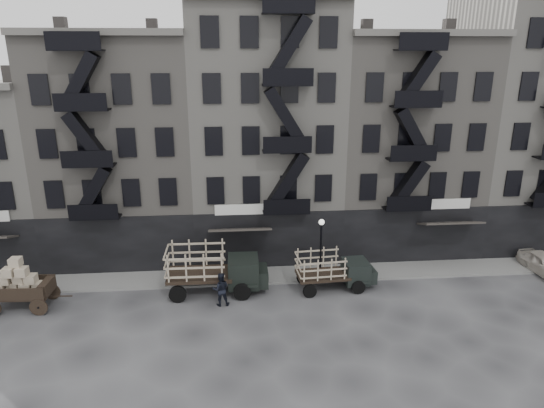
{
  "coord_description": "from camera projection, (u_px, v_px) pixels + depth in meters",
  "views": [
    {
      "loc": [
        -2.48,
        -25.06,
        14.31
      ],
      "look_at": [
        0.05,
        4.0,
        4.91
      ],
      "focal_mm": 32.0,
      "sensor_mm": 36.0,
      "label": 1
    }
  ],
  "objects": [
    {
      "name": "ground",
      "position": [
        277.0,
        304.0,
        28.36
      ],
      "size": [
        140.0,
        140.0,
        0.0
      ],
      "primitive_type": "plane",
      "color": "#38383A",
      "rests_on": "ground"
    },
    {
      "name": "sidewalk",
      "position": [
        272.0,
        275.0,
        31.89
      ],
      "size": [
        55.0,
        2.5,
        0.15
      ],
      "primitive_type": "cube",
      "color": "slate",
      "rests_on": "ground"
    },
    {
      "name": "building_midwest",
      "position": [
        125.0,
        148.0,
        34.55
      ],
      "size": [
        10.0,
        11.35,
        16.2
      ],
      "color": "gray",
      "rests_on": "ground"
    },
    {
      "name": "building_center",
      "position": [
        264.0,
        132.0,
        35.07
      ],
      "size": [
        10.0,
        11.35,
        18.2
      ],
      "color": "#9E9A91",
      "rests_on": "ground"
    },
    {
      "name": "building_mideast",
      "position": [
        398.0,
        144.0,
        36.2
      ],
      "size": [
        10.0,
        11.35,
        16.2
      ],
      "color": "gray",
      "rests_on": "ground"
    },
    {
      "name": "building_east",
      "position": [
        528.0,
        122.0,
        36.57
      ],
      "size": [
        10.0,
        11.35,
        19.2
      ],
      "color": "#9E9A91",
      "rests_on": "ground"
    },
    {
      "name": "lamp_post",
      "position": [
        321.0,
        242.0,
        30.22
      ],
      "size": [
        0.36,
        0.36,
        4.28
      ],
      "color": "black",
      "rests_on": "ground"
    },
    {
      "name": "wagon",
      "position": [
        17.0,
        280.0,
        27.51
      ],
      "size": [
        3.68,
        2.12,
        3.03
      ],
      "rotation": [
        0.0,
        0.0,
        -0.06
      ],
      "color": "black",
      "rests_on": "ground"
    },
    {
      "name": "stake_truck_west",
      "position": [
        214.0,
        266.0,
        29.33
      ],
      "size": [
        6.09,
        2.6,
        3.03
      ],
      "rotation": [
        0.0,
        0.0,
        -0.01
      ],
      "color": "black",
      "rests_on": "ground"
    },
    {
      "name": "stake_truck_east",
      "position": [
        334.0,
        268.0,
        29.86
      ],
      "size": [
        4.99,
        2.31,
        2.44
      ],
      "rotation": [
        0.0,
        0.0,
        0.07
      ],
      "color": "black",
      "rests_on": "ground"
    },
    {
      "name": "pedestrian_mid",
      "position": [
        221.0,
        289.0,
        28.03
      ],
      "size": [
        1.03,
        0.83,
        2.03
      ],
      "primitive_type": "imported",
      "rotation": [
        0.0,
        0.0,
        3.2
      ],
      "color": "black",
      "rests_on": "ground"
    }
  ]
}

